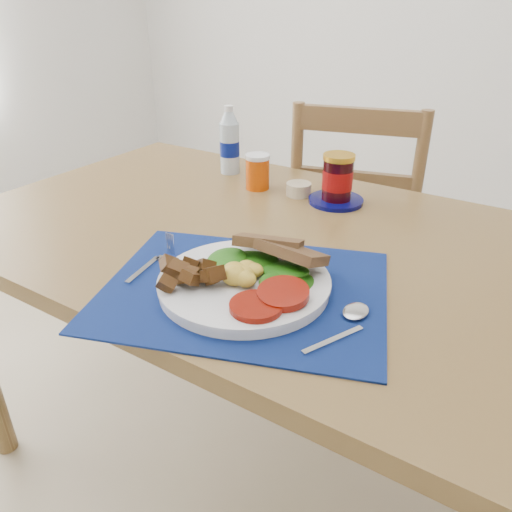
{
  "coord_description": "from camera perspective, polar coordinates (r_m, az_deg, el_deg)",
  "views": [
    {
      "loc": [
        0.59,
        -0.69,
        1.24
      ],
      "look_at": [
        0.14,
        0.0,
        0.8
      ],
      "focal_mm": 35.0,
      "sensor_mm": 36.0,
      "label": 1
    }
  ],
  "objects": [
    {
      "name": "ground",
      "position": [
        1.53,
        -5.15,
        -26.15
      ],
      "size": [
        4.0,
        4.0,
        0.0
      ],
      "primitive_type": "plane",
      "color": "tan",
      "rests_on": "ground"
    },
    {
      "name": "table",
      "position": [
        1.21,
        -0.72,
        -0.35
      ],
      "size": [
        1.4,
        0.9,
        0.75
      ],
      "color": "brown",
      "rests_on": "ground"
    },
    {
      "name": "chair_far",
      "position": [
        1.74,
        11.22,
        5.22
      ],
      "size": [
        0.52,
        0.51,
        1.15
      ],
      "rotation": [
        0.0,
        0.0,
        3.41
      ],
      "color": "#54321E",
      "rests_on": "ground"
    },
    {
      "name": "placemat",
      "position": [
        0.92,
        -1.35,
        -3.83
      ],
      "size": [
        0.62,
        0.55,
        0.0
      ],
      "primitive_type": "cube",
      "rotation": [
        0.0,
        0.0,
        0.35
      ],
      "color": "black",
      "rests_on": "table"
    },
    {
      "name": "breakfast_plate",
      "position": [
        0.91,
        -1.84,
        -2.58
      ],
      "size": [
        0.31,
        0.31,
        0.08
      ],
      "rotation": [
        0.0,
        0.0,
        0.16
      ],
      "color": "silver",
      "rests_on": "placemat"
    },
    {
      "name": "fork",
      "position": [
        1.03,
        -11.43,
        -0.72
      ],
      "size": [
        0.03,
        0.16,
        0.0
      ],
      "rotation": [
        0.0,
        0.0,
        0.2
      ],
      "color": "#B2B5BA",
      "rests_on": "placemat"
    },
    {
      "name": "spoon",
      "position": [
        0.85,
        10.58,
        -7.26
      ],
      "size": [
        0.06,
        0.18,
        0.01
      ],
      "rotation": [
        0.0,
        0.0,
        -0.42
      ],
      "color": "#B2B5BA",
      "rests_on": "placemat"
    },
    {
      "name": "water_bottle",
      "position": [
        1.52,
        -3.04,
        12.67
      ],
      "size": [
        0.06,
        0.06,
        0.2
      ],
      "color": "#ADBFCC",
      "rests_on": "table"
    },
    {
      "name": "juice_glass",
      "position": [
        1.4,
        0.17,
        9.5
      ],
      "size": [
        0.07,
        0.07,
        0.09
      ],
      "primitive_type": "cylinder",
      "color": "#BF4005",
      "rests_on": "table"
    },
    {
      "name": "ramekin",
      "position": [
        1.37,
        4.9,
        7.62
      ],
      "size": [
        0.07,
        0.07,
        0.03
      ],
      "primitive_type": "cylinder",
      "color": "#BCAC8A",
      "rests_on": "table"
    },
    {
      "name": "jam_on_saucer",
      "position": [
        1.31,
        9.27,
        8.38
      ],
      "size": [
        0.14,
        0.14,
        0.13
      ],
      "color": "#04074B",
      "rests_on": "table"
    }
  ]
}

